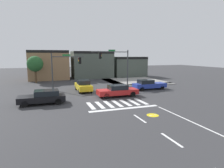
{
  "coord_description": "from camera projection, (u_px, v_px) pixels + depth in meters",
  "views": [
    {
      "loc": [
        -6.72,
        -22.28,
        4.88
      ],
      "look_at": [
        0.92,
        -0.26,
        1.37
      ],
      "focal_mm": 30.57,
      "sensor_mm": 36.0,
      "label": 1
    }
  ],
  "objects": [
    {
      "name": "storefront_row",
      "position": [
        84.0,
        65.0,
        41.5
      ],
      "size": [
        25.16,
        6.98,
        5.87
      ],
      "color": "#93704C",
      "rests_on": "ground_plane"
    },
    {
      "name": "car_blue",
      "position": [
        149.0,
        85.0,
        27.45
      ],
      "size": [
        4.77,
        1.7,
        1.43
      ],
      "color": "#23389E",
      "rests_on": "ground_plane"
    },
    {
      "name": "car_red",
      "position": [
        117.0,
        91.0,
        22.68
      ],
      "size": [
        4.8,
        1.79,
        1.4
      ],
      "rotation": [
        0.0,
        0.0,
        3.14
      ],
      "color": "red",
      "rests_on": "ground_plane"
    },
    {
      "name": "car_black",
      "position": [
        43.0,
        97.0,
        19.22
      ],
      "size": [
        4.51,
        1.91,
        1.39
      ],
      "rotation": [
        0.0,
        0.0,
        3.14
      ],
      "color": "black",
      "rests_on": "ground_plane"
    },
    {
      "name": "roadside_tree",
      "position": [
        35.0,
        64.0,
        33.54
      ],
      "size": [
        2.78,
        2.78,
        4.79
      ],
      "color": "#4C3823",
      "rests_on": "ground_plane"
    },
    {
      "name": "bike_detector_marking",
      "position": [
        153.0,
        115.0,
        15.67
      ],
      "size": [
        1.0,
        1.0,
        0.01
      ],
      "color": "yellow",
      "rests_on": "ground_plane"
    },
    {
      "name": "traffic_signal_northwest",
      "position": [
        65.0,
        65.0,
        27.06
      ],
      "size": [
        4.59,
        0.32,
        5.2
      ],
      "color": "#383A3D",
      "rests_on": "ground_plane"
    },
    {
      "name": "ground_plane",
      "position": [
        104.0,
        95.0,
        23.71
      ],
      "size": [
        120.0,
        120.0,
        0.0
      ],
      "primitive_type": "plane",
      "color": "#353538"
    },
    {
      "name": "lane_markings",
      "position": [
        167.0,
        125.0,
        13.41
      ],
      "size": [
        6.8,
        18.75,
        0.01
      ],
      "color": "white",
      "rests_on": "ground_plane"
    },
    {
      "name": "traffic_signal_northeast",
      "position": [
        115.0,
        61.0,
        29.48
      ],
      "size": [
        5.97,
        0.32,
        5.74
      ],
      "rotation": [
        0.0,
        0.0,
        3.14
      ],
      "color": "#383A3D",
      "rests_on": "ground_plane"
    },
    {
      "name": "crosswalk_near",
      "position": [
        117.0,
        103.0,
        19.51
      ],
      "size": [
        5.92,
        2.81,
        0.01
      ],
      "color": "silver",
      "rests_on": "ground_plane"
    },
    {
      "name": "curb_corner_northeast",
      "position": [
        133.0,
        82.0,
        35.25
      ],
      "size": [
        10.0,
        10.6,
        0.15
      ],
      "color": "gray",
      "rests_on": "ground_plane"
    },
    {
      "name": "car_yellow",
      "position": [
        83.0,
        86.0,
        26.08
      ],
      "size": [
        1.76,
        4.26,
        1.53
      ],
      "rotation": [
        0.0,
        0.0,
        -1.57
      ],
      "color": "gold",
      "rests_on": "ground_plane"
    }
  ]
}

